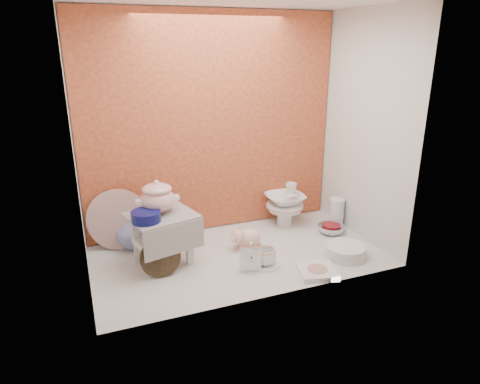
% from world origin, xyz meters
% --- Properties ---
extents(ground, '(1.80, 1.80, 0.00)m').
position_xyz_m(ground, '(0.00, 0.00, 0.00)').
color(ground, silver).
rests_on(ground, ground).
extents(niche_shell, '(1.86, 1.03, 1.53)m').
position_xyz_m(niche_shell, '(0.00, 0.18, 0.93)').
color(niche_shell, '#CC6C33').
rests_on(niche_shell, ground).
extents(step_stool, '(0.45, 0.41, 0.32)m').
position_xyz_m(step_stool, '(-0.46, 0.08, 0.16)').
color(step_stool, silver).
rests_on(step_stool, ground).
extents(soup_tureen, '(0.26, 0.26, 0.21)m').
position_xyz_m(soup_tureen, '(-0.47, 0.12, 0.42)').
color(soup_tureen, white).
rests_on(soup_tureen, step_stool).
extents(cobalt_bowl, '(0.22, 0.22, 0.06)m').
position_xyz_m(cobalt_bowl, '(-0.56, 0.01, 0.35)').
color(cobalt_bowl, '#0A0D4D').
rests_on(cobalt_bowl, step_stool).
extents(floral_platter, '(0.41, 0.18, 0.40)m').
position_xyz_m(floral_platter, '(-0.68, 0.39, 0.20)').
color(floral_platter, silver).
rests_on(floral_platter, ground).
extents(blue_white_vase, '(0.28, 0.28, 0.25)m').
position_xyz_m(blue_white_vase, '(-0.59, 0.36, 0.13)').
color(blue_white_vase, silver).
rests_on(blue_white_vase, ground).
extents(lacquer_tray, '(0.24, 0.07, 0.23)m').
position_xyz_m(lacquer_tray, '(-0.51, -0.07, 0.12)').
color(lacquer_tray, black).
rests_on(lacquer_tray, ground).
extents(mantel_clock, '(0.13, 0.07, 0.18)m').
position_xyz_m(mantel_clock, '(-0.00, -0.20, 0.09)').
color(mantel_clock, silver).
rests_on(mantel_clock, ground).
extents(plush_pig, '(0.24, 0.18, 0.13)m').
position_xyz_m(plush_pig, '(0.11, 0.09, 0.07)').
color(plush_pig, beige).
rests_on(plush_pig, ground).
extents(teacup_saucer, '(0.22, 0.22, 0.01)m').
position_xyz_m(teacup_saucer, '(0.10, -0.19, 0.01)').
color(teacup_saucer, white).
rests_on(teacup_saucer, ground).
extents(gold_rim_teacup, '(0.16, 0.16, 0.10)m').
position_xyz_m(gold_rim_teacup, '(0.10, -0.19, 0.06)').
color(gold_rim_teacup, white).
rests_on(gold_rim_teacup, teacup_saucer).
extents(lattice_dish, '(0.26, 0.26, 0.03)m').
position_xyz_m(lattice_dish, '(0.35, -0.38, 0.01)').
color(lattice_dish, white).
rests_on(lattice_dish, ground).
extents(dinner_plate_stack, '(0.36, 0.36, 0.07)m').
position_xyz_m(dinner_plate_stack, '(0.63, -0.26, 0.04)').
color(dinner_plate_stack, white).
rests_on(dinner_plate_stack, ground).
extents(crystal_bowl, '(0.19, 0.19, 0.06)m').
position_xyz_m(crystal_bowl, '(0.74, 0.08, 0.03)').
color(crystal_bowl, silver).
rests_on(crystal_bowl, ground).
extents(clear_glass_vase, '(0.14, 0.14, 0.22)m').
position_xyz_m(clear_glass_vase, '(0.84, 0.17, 0.11)').
color(clear_glass_vase, silver).
rests_on(clear_glass_vase, ground).
extents(porcelain_tower, '(0.36, 0.36, 0.32)m').
position_xyz_m(porcelain_tower, '(0.50, 0.34, 0.16)').
color(porcelain_tower, white).
rests_on(porcelain_tower, ground).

